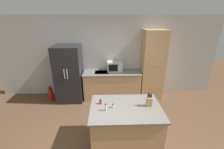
{
  "coord_description": "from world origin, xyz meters",
  "views": [
    {
      "loc": [
        -0.01,
        -2.45,
        2.59
      ],
      "look_at": [
        0.12,
        1.4,
        1.05
      ],
      "focal_mm": 24.0,
      "sensor_mm": 36.0,
      "label": 1
    }
  ],
  "objects_px": {
    "microwave": "(115,66)",
    "spice_bottle_short_red": "(101,102)",
    "spice_bottle_tall_dark": "(106,107)",
    "knife_block": "(149,101)",
    "refrigerator": "(69,74)",
    "spice_bottle_amber_oil": "(113,106)",
    "fire_extinguisher": "(51,94)",
    "pantry_cabinet": "(153,65)"
  },
  "relations": [
    {
      "from": "knife_block",
      "to": "spice_bottle_amber_oil",
      "type": "height_order",
      "value": "knife_block"
    },
    {
      "from": "knife_block",
      "to": "pantry_cabinet",
      "type": "bearing_deg",
      "value": 72.27
    },
    {
      "from": "spice_bottle_amber_oil",
      "to": "pantry_cabinet",
      "type": "bearing_deg",
      "value": 56.46
    },
    {
      "from": "refrigerator",
      "to": "spice_bottle_tall_dark",
      "type": "xyz_separation_m",
      "value": [
        1.14,
        -2.01,
        0.1
      ]
    },
    {
      "from": "microwave",
      "to": "spice_bottle_short_red",
      "type": "relative_size",
      "value": 4.8
    },
    {
      "from": "refrigerator",
      "to": "spice_bottle_amber_oil",
      "type": "relative_size",
      "value": 20.61
    },
    {
      "from": "pantry_cabinet",
      "to": "spice_bottle_short_red",
      "type": "distance_m",
      "value": 2.46
    },
    {
      "from": "refrigerator",
      "to": "knife_block",
      "type": "height_order",
      "value": "refrigerator"
    },
    {
      "from": "spice_bottle_amber_oil",
      "to": "fire_extinguisher",
      "type": "xyz_separation_m",
      "value": [
        -1.92,
        1.83,
        -0.73
      ]
    },
    {
      "from": "refrigerator",
      "to": "spice_bottle_short_red",
      "type": "xyz_separation_m",
      "value": [
        1.04,
        -1.78,
        0.08
      ]
    },
    {
      "from": "refrigerator",
      "to": "microwave",
      "type": "relative_size",
      "value": 3.7
    },
    {
      "from": "refrigerator",
      "to": "knife_block",
      "type": "distance_m",
      "value": 2.75
    },
    {
      "from": "microwave",
      "to": "knife_block",
      "type": "distance_m",
      "value": 2.14
    },
    {
      "from": "pantry_cabinet",
      "to": "spice_bottle_amber_oil",
      "type": "height_order",
      "value": "pantry_cabinet"
    },
    {
      "from": "microwave",
      "to": "knife_block",
      "type": "relative_size",
      "value": 1.62
    },
    {
      "from": "knife_block",
      "to": "spice_bottle_amber_oil",
      "type": "xyz_separation_m",
      "value": [
        -0.71,
        -0.04,
        -0.06
      ]
    },
    {
      "from": "spice_bottle_short_red",
      "to": "fire_extinguisher",
      "type": "xyz_separation_m",
      "value": [
        -1.68,
        1.68,
        -0.74
      ]
    },
    {
      "from": "spice_bottle_short_red",
      "to": "spice_bottle_amber_oil",
      "type": "bearing_deg",
      "value": -30.99
    },
    {
      "from": "spice_bottle_short_red",
      "to": "fire_extinguisher",
      "type": "height_order",
      "value": "spice_bottle_short_red"
    },
    {
      "from": "spice_bottle_tall_dark",
      "to": "knife_block",
      "type": "bearing_deg",
      "value": 8.32
    },
    {
      "from": "knife_block",
      "to": "spice_bottle_short_red",
      "type": "distance_m",
      "value": 0.96
    },
    {
      "from": "refrigerator",
      "to": "microwave",
      "type": "bearing_deg",
      "value": 6.99
    },
    {
      "from": "pantry_cabinet",
      "to": "spice_bottle_tall_dark",
      "type": "distance_m",
      "value": 2.59
    },
    {
      "from": "microwave",
      "to": "spice_bottle_amber_oil",
      "type": "xyz_separation_m",
      "value": [
        -0.14,
        -2.1,
        -0.1
      ]
    },
    {
      "from": "knife_block",
      "to": "spice_bottle_short_red",
      "type": "relative_size",
      "value": 2.97
    },
    {
      "from": "microwave",
      "to": "spice_bottle_short_red",
      "type": "xyz_separation_m",
      "value": [
        -0.39,
        -1.95,
        -0.1
      ]
    },
    {
      "from": "knife_block",
      "to": "microwave",
      "type": "bearing_deg",
      "value": 105.39
    },
    {
      "from": "spice_bottle_tall_dark",
      "to": "fire_extinguisher",
      "type": "height_order",
      "value": "spice_bottle_tall_dark"
    },
    {
      "from": "spice_bottle_tall_dark",
      "to": "fire_extinguisher",
      "type": "bearing_deg",
      "value": 132.87
    },
    {
      "from": "refrigerator",
      "to": "spice_bottle_short_red",
      "type": "distance_m",
      "value": 2.06
    },
    {
      "from": "microwave",
      "to": "spice_bottle_tall_dark",
      "type": "xyz_separation_m",
      "value": [
        -0.28,
        -2.19,
        -0.07
      ]
    },
    {
      "from": "microwave",
      "to": "spice_bottle_short_red",
      "type": "distance_m",
      "value": 1.99
    },
    {
      "from": "microwave",
      "to": "spice_bottle_short_red",
      "type": "height_order",
      "value": "microwave"
    },
    {
      "from": "refrigerator",
      "to": "spice_bottle_amber_oil",
      "type": "bearing_deg",
      "value": -56.23
    },
    {
      "from": "microwave",
      "to": "fire_extinguisher",
      "type": "relative_size",
      "value": 0.97
    },
    {
      "from": "spice_bottle_tall_dark",
      "to": "spice_bottle_amber_oil",
      "type": "bearing_deg",
      "value": 31.35
    },
    {
      "from": "pantry_cabinet",
      "to": "refrigerator",
      "type": "bearing_deg",
      "value": -177.79
    },
    {
      "from": "microwave",
      "to": "spice_bottle_tall_dark",
      "type": "height_order",
      "value": "microwave"
    },
    {
      "from": "spice_bottle_amber_oil",
      "to": "fire_extinguisher",
      "type": "relative_size",
      "value": 0.17
    },
    {
      "from": "microwave",
      "to": "knife_block",
      "type": "height_order",
      "value": "microwave"
    },
    {
      "from": "microwave",
      "to": "spice_bottle_amber_oil",
      "type": "bearing_deg",
      "value": -93.8
    },
    {
      "from": "spice_bottle_tall_dark",
      "to": "spice_bottle_short_red",
      "type": "xyz_separation_m",
      "value": [
        -0.1,
        0.24,
        -0.02
      ]
    }
  ]
}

